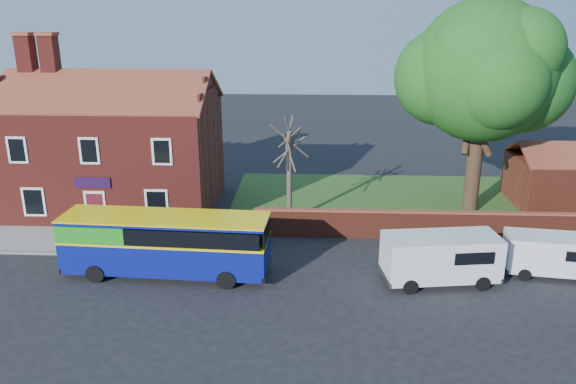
{
  "coord_description": "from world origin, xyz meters",
  "views": [
    {
      "loc": [
        5.18,
        -21.62,
        12.02
      ],
      "look_at": [
        3.95,
        5.0,
        3.23
      ],
      "focal_mm": 35.0,
      "sensor_mm": 36.0,
      "label": 1
    }
  ],
  "objects_px": {
    "bus": "(160,241)",
    "van_near": "(441,257)",
    "van_far": "(555,254)",
    "large_tree": "(484,75)"
  },
  "relations": [
    {
      "from": "van_far",
      "to": "large_tree",
      "type": "distance_m",
      "value": 11.59
    },
    {
      "from": "bus",
      "to": "large_tree",
      "type": "xyz_separation_m",
      "value": [
        16.92,
        9.69,
        6.64
      ]
    },
    {
      "from": "large_tree",
      "to": "bus",
      "type": "bearing_deg",
      "value": -150.2
    },
    {
      "from": "van_near",
      "to": "van_far",
      "type": "relative_size",
      "value": 1.16
    },
    {
      "from": "van_near",
      "to": "bus",
      "type": "bearing_deg",
      "value": 171.05
    },
    {
      "from": "van_near",
      "to": "large_tree",
      "type": "bearing_deg",
      "value": 60.17
    },
    {
      "from": "van_far",
      "to": "van_near",
      "type": "bearing_deg",
      "value": -162.48
    },
    {
      "from": "bus",
      "to": "van_far",
      "type": "distance_m",
      "value": 18.47
    },
    {
      "from": "bus",
      "to": "van_near",
      "type": "xyz_separation_m",
      "value": [
        12.95,
        -0.22,
        -0.39
      ]
    },
    {
      "from": "bus",
      "to": "van_far",
      "type": "height_order",
      "value": "bus"
    }
  ]
}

